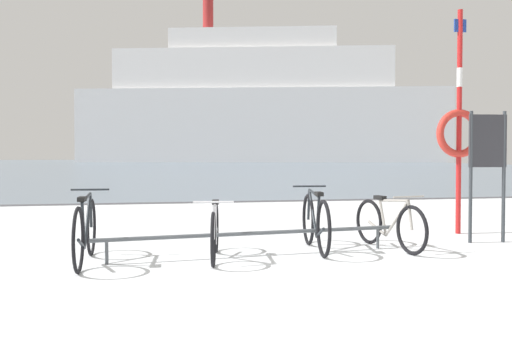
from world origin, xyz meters
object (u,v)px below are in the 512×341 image
(bicycle_1, at_px, (215,231))
(rescue_post, at_px, (459,128))
(ferry_ship, at_px, (259,108))
(bicycle_2, at_px, (315,222))
(bicycle_0, at_px, (85,231))
(bicycle_3, at_px, (389,224))
(info_sign, at_px, (488,154))

(bicycle_1, bearing_deg, rescue_post, 19.69)
(bicycle_1, height_order, ferry_ship, ferry_ship)
(bicycle_2, xyz_separation_m, rescue_post, (2.71, 1.12, 1.30))
(rescue_post, height_order, ferry_ship, ferry_ship)
(bicycle_1, relative_size, rescue_post, 0.45)
(rescue_post, bearing_deg, bicycle_2, -157.53)
(bicycle_0, height_order, bicycle_3, bicycle_0)
(bicycle_2, xyz_separation_m, ferry_ship, (14.99, 77.68, 7.86))
(info_sign, distance_m, ferry_ship, 78.76)
(bicycle_2, bearing_deg, bicycle_1, -166.10)
(info_sign, bearing_deg, ferry_ship, 80.93)
(bicycle_0, distance_m, rescue_post, 5.90)
(bicycle_0, relative_size, info_sign, 0.96)
(info_sign, bearing_deg, bicycle_2, -175.50)
(bicycle_3, relative_size, ferry_ship, 0.03)
(rescue_post, xyz_separation_m, ferry_ship, (12.28, 76.56, 6.56))
(bicycle_1, relative_size, ferry_ship, 0.03)
(bicycle_1, xyz_separation_m, bicycle_3, (2.37, 0.28, -0.00))
(info_sign, distance_m, rescue_post, 1.01)
(bicycle_1, bearing_deg, bicycle_2, 13.90)
(bicycle_0, height_order, info_sign, info_sign)
(bicycle_0, height_order, bicycle_1, bicycle_0)
(bicycle_0, height_order, ferry_ship, ferry_ship)
(bicycle_1, distance_m, bicycle_2, 1.41)
(bicycle_2, relative_size, ferry_ship, 0.03)
(bicycle_0, bearing_deg, bicycle_2, 6.54)
(bicycle_3, bearing_deg, bicycle_2, 176.56)
(info_sign, bearing_deg, bicycle_3, -170.62)
(bicycle_0, bearing_deg, info_sign, 5.57)
(bicycle_1, bearing_deg, bicycle_0, 179.67)
(bicycle_2, relative_size, rescue_post, 0.48)
(bicycle_2, height_order, info_sign, info_sign)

